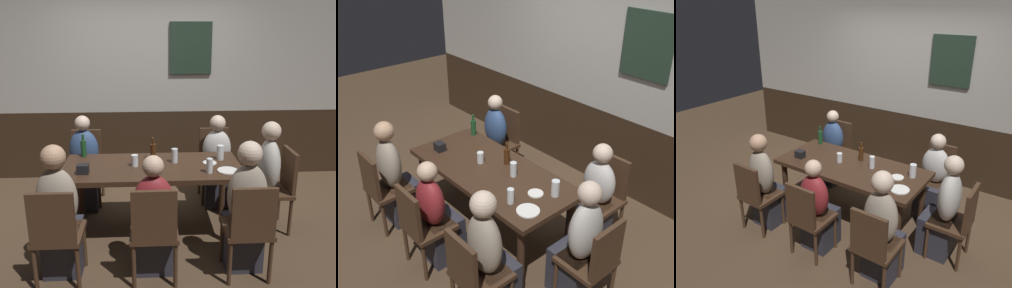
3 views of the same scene
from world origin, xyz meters
TOP-DOWN VIEW (x-y plane):
  - ground_plane at (0.00, 0.00)m, footprint 12.00×12.00m
  - wall_back at (0.00, 1.65)m, footprint 6.40×0.13m
  - dining_table at (0.00, 0.00)m, footprint 1.79×0.81m
  - chair_mid_near at (0.00, -0.82)m, footprint 0.40×0.40m
  - chair_right_near at (0.79, -0.82)m, footprint 0.40×0.40m
  - chair_left_far at (-0.79, 0.82)m, footprint 0.40×0.40m
  - chair_right_far at (0.79, 0.82)m, footprint 0.40×0.40m
  - chair_left_near at (-0.79, -0.82)m, footprint 0.40×0.40m
  - chair_head_east at (1.31, 0.00)m, footprint 0.40×0.40m
  - person_mid_near at (0.00, -0.66)m, footprint 0.34×0.37m
  - person_right_near at (0.79, -0.66)m, footprint 0.34×0.37m
  - person_left_far at (-0.79, 0.66)m, footprint 0.34×0.37m
  - person_right_far at (0.79, 0.66)m, footprint 0.34×0.37m
  - person_left_near at (-0.79, -0.66)m, footprint 0.34×0.37m
  - person_head_east at (1.15, 0.00)m, footprint 0.37×0.34m
  - tumbler_short at (0.72, 0.15)m, footprint 0.07×0.07m
  - pint_glass_stout at (0.23, 0.08)m, footprint 0.06×0.06m
  - tumbler_water at (0.54, -0.22)m, footprint 0.06×0.06m
  - beer_glass_half at (-0.17, 0.00)m, footprint 0.07×0.07m
  - beer_bottle_green at (-0.73, 0.33)m, footprint 0.06×0.06m
  - beer_bottle_brown at (0.02, 0.19)m, footprint 0.06×0.06m
  - plate_white_large at (0.73, -0.19)m, footprint 0.20×0.20m
  - plate_white_small at (0.59, 0.03)m, footprint 0.14×0.14m
  - condiment_caddy at (-0.66, -0.17)m, footprint 0.11×0.09m

SIDE VIEW (x-z plane):
  - ground_plane at x=0.00m, z-range 0.00..0.00m
  - person_mid_near at x=0.00m, z-range -0.09..1.00m
  - person_right_far at x=0.79m, z-range -0.09..1.00m
  - person_left_far at x=-0.79m, z-range -0.09..1.01m
  - chair_mid_near at x=0.00m, z-range 0.06..0.94m
  - chair_right_near at x=0.79m, z-range 0.06..0.94m
  - chair_left_far at x=-0.79m, z-range 0.06..0.94m
  - chair_right_far at x=0.79m, z-range 0.06..0.94m
  - chair_left_near at x=-0.79m, z-range 0.06..0.94m
  - chair_head_east at x=1.31m, z-range 0.06..0.94m
  - person_head_east at x=1.15m, z-range -0.09..1.09m
  - person_left_near at x=-0.79m, z-range -0.09..1.10m
  - person_right_near at x=0.79m, z-range -0.09..1.11m
  - dining_table at x=0.00m, z-range 0.29..1.03m
  - plate_white_large at x=0.73m, z-range 0.74..0.75m
  - plate_white_small at x=0.59m, z-range 0.74..0.75m
  - condiment_caddy at x=-0.66m, z-range 0.74..0.83m
  - beer_glass_half at x=-0.17m, z-range 0.73..0.85m
  - tumbler_water at x=0.54m, z-range 0.73..0.88m
  - pint_glass_stout at x=0.23m, z-range 0.74..0.88m
  - tumbler_short at x=0.72m, z-range 0.73..0.89m
  - beer_bottle_brown at x=0.02m, z-range 0.71..0.95m
  - beer_bottle_green at x=-0.73m, z-range 0.71..0.96m
  - wall_back at x=0.00m, z-range 0.00..2.60m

